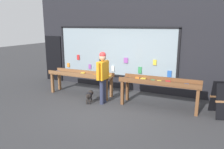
{
  "coord_description": "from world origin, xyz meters",
  "views": [
    {
      "loc": [
        3.05,
        -5.77,
        2.63
      ],
      "look_at": [
        -0.09,
        0.71,
        0.97
      ],
      "focal_mm": 35.0,
      "sensor_mm": 36.0,
      "label": 1
    }
  ],
  "objects": [
    {
      "name": "display_table_right",
      "position": [
        1.5,
        0.92,
        0.76
      ],
      "size": [
        2.56,
        0.74,
        0.95
      ],
      "color": "brown",
      "rests_on": "ground_plane"
    },
    {
      "name": "sandwich_board_sign",
      "position": [
        3.35,
        1.05,
        0.51
      ],
      "size": [
        0.78,
        0.88,
        1.01
      ],
      "rotation": [
        0.0,
        0.0,
        0.34
      ],
      "color": "black",
      "rests_on": "ground_plane"
    },
    {
      "name": "ground_plane",
      "position": [
        0.0,
        0.0,
        0.0
      ],
      "size": [
        40.0,
        40.0,
        0.0
      ],
      "primitive_type": "plane",
      "color": "#38383A"
    },
    {
      "name": "small_dog",
      "position": [
        -0.73,
        0.27,
        0.27
      ],
      "size": [
        0.28,
        0.52,
        0.4
      ],
      "rotation": [
        0.0,
        0.0,
        1.83
      ],
      "color": "black",
      "rests_on": "ground_plane"
    },
    {
      "name": "person_browsing",
      "position": [
        -0.29,
        0.44,
        1.04
      ],
      "size": [
        0.23,
        0.69,
        1.76
      ],
      "rotation": [
        0.0,
        0.0,
        1.56
      ],
      "color": "#2D334C",
      "rests_on": "ground_plane"
    },
    {
      "name": "display_table_left",
      "position": [
        -1.5,
        0.92,
        0.72
      ],
      "size": [
        2.55,
        0.69,
        0.9
      ],
      "color": "brown",
      "rests_on": "ground_plane"
    },
    {
      "name": "shopfront_facade",
      "position": [
        -0.08,
        2.39,
        1.87
      ],
      "size": [
        8.84,
        0.29,
        3.8
      ],
      "color": "black",
      "rests_on": "ground_plane"
    }
  ]
}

